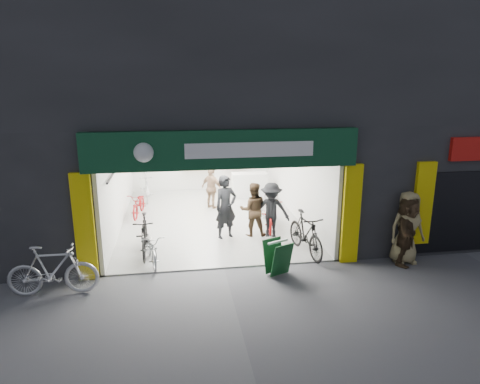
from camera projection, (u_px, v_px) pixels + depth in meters
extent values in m
plane|color=#56565B|center=(224.00, 269.00, 10.75)|extent=(60.00, 60.00, 0.00)
cube|color=#232326|center=(235.00, 44.00, 14.20)|extent=(16.00, 10.00, 4.50)
cube|color=#232326|center=(42.00, 168.00, 14.26)|extent=(5.00, 10.00, 3.50)
cube|color=#232326|center=(367.00, 158.00, 15.97)|extent=(6.00, 10.00, 3.50)
cube|color=#9E9E99|center=(210.00, 218.00, 14.57)|extent=(6.00, 8.00, 0.04)
cube|color=silver|center=(201.00, 153.00, 18.08)|extent=(6.00, 0.20, 3.20)
cube|color=silver|center=(118.00, 176.00, 13.72)|extent=(0.10, 8.00, 3.20)
cube|color=silver|center=(296.00, 170.00, 14.60)|extent=(0.10, 8.00, 3.20)
cube|color=white|center=(209.00, 123.00, 13.74)|extent=(6.00, 8.00, 0.10)
cube|color=black|center=(222.00, 135.00, 9.99)|extent=(6.00, 0.30, 0.30)
cube|color=#0D3C22|center=(224.00, 150.00, 9.85)|extent=(6.40, 0.25, 0.90)
cube|color=white|center=(250.00, 150.00, 9.81)|extent=(3.00, 0.02, 0.35)
cube|color=yellow|center=(85.00, 228.00, 9.88)|extent=(0.45, 0.12, 2.60)
cube|color=yellow|center=(351.00, 214.00, 10.84)|extent=(0.45, 0.12, 2.60)
cube|color=yellow|center=(423.00, 203.00, 11.08)|extent=(0.50, 0.12, 2.20)
cube|color=black|center=(466.00, 212.00, 11.39)|extent=(3.00, 0.06, 2.20)
cylinder|color=black|center=(119.00, 164.00, 13.04)|extent=(0.06, 5.00, 0.06)
cube|color=silver|center=(250.00, 185.00, 17.10)|extent=(1.40, 0.60, 1.00)
cube|color=white|center=(218.00, 136.00, 11.08)|extent=(1.30, 0.35, 0.04)
cube|color=white|center=(211.00, 129.00, 12.80)|extent=(1.30, 0.35, 0.04)
cube|color=white|center=(207.00, 123.00, 14.52)|extent=(1.30, 0.35, 0.04)
cube|color=white|center=(203.00, 118.00, 16.24)|extent=(1.30, 0.35, 0.04)
imported|color=#B5B6BA|center=(152.00, 248.00, 11.00)|extent=(0.84, 1.69, 0.85)
imported|color=black|center=(145.00, 236.00, 11.49)|extent=(0.53, 1.82, 1.09)
imported|color=maroon|center=(139.00, 204.00, 14.80)|extent=(0.78, 1.68, 0.85)
imported|color=#BDBCC1|center=(146.00, 187.00, 16.64)|extent=(0.68, 1.85, 1.09)
imported|color=black|center=(306.00, 234.00, 11.51)|extent=(0.86, 2.02, 1.18)
imported|color=#9B0E0E|center=(270.00, 212.00, 13.56)|extent=(1.04, 2.09, 1.05)
imported|color=#ABABB0|center=(267.00, 209.00, 13.99)|extent=(0.55, 1.70, 1.01)
imported|color=silver|center=(53.00, 270.00, 9.32)|extent=(1.95, 0.58, 1.17)
imported|color=black|center=(226.00, 208.00, 12.56)|extent=(0.83, 0.70, 1.93)
imported|color=#3D2B1B|center=(253.00, 210.00, 12.79)|extent=(0.87, 0.71, 1.66)
imported|color=black|center=(271.00, 211.00, 12.67)|extent=(1.20, 0.84, 1.69)
imported|color=#997659|center=(212.00, 188.00, 15.51)|extent=(0.91, 0.91, 1.55)
imported|color=#978658|center=(407.00, 228.00, 10.92)|extent=(0.97, 0.67, 1.90)
imported|color=#3E2D1C|center=(407.00, 231.00, 10.84)|extent=(1.45, 1.63, 1.79)
cube|color=#11441D|center=(282.00, 260.00, 10.20)|extent=(0.58, 0.40, 0.83)
cube|color=#11441D|center=(273.00, 255.00, 10.49)|extent=(0.58, 0.40, 0.83)
cube|color=white|center=(278.00, 242.00, 10.24)|extent=(0.54, 0.27, 0.05)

